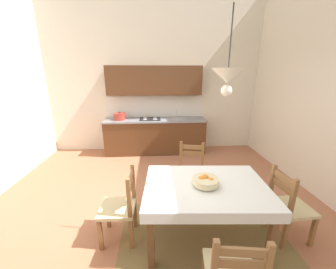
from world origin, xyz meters
name	(u,v)px	position (x,y,z in m)	size (l,w,h in m)	color
ground_plane	(157,213)	(0.00, 0.00, -0.05)	(6.00, 6.04, 0.10)	#AD6B4C
wall_back	(154,74)	(0.00, 2.78, 2.00)	(6.00, 0.12, 3.99)	silver
area_rug	(205,242)	(0.58, -0.63, 0.00)	(2.10, 1.60, 0.01)	olive
kitchen_cabinetry	(155,120)	(0.00, 2.45, 0.86)	(2.58, 0.63, 2.20)	#56331C
dining_table	(205,193)	(0.58, -0.53, 0.63)	(1.50, 1.10, 0.75)	brown
dining_chair_kitchen_side	(191,173)	(0.56, 0.34, 0.44)	(0.51, 0.51, 0.93)	#D1BC89
dining_chair_window_side	(289,207)	(1.61, -0.60, 0.44)	(0.44, 0.44, 0.93)	#D1BC89
dining_chair_tv_side	(121,207)	(-0.44, -0.47, 0.44)	(0.43, 0.43, 0.93)	#D1BC89
fruit_bowl	(205,181)	(0.57, -0.55, 0.81)	(0.30, 0.30, 0.12)	beige
pendant_lamp	(228,77)	(0.70, -0.62, 1.97)	(0.32, 0.32, 0.80)	black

